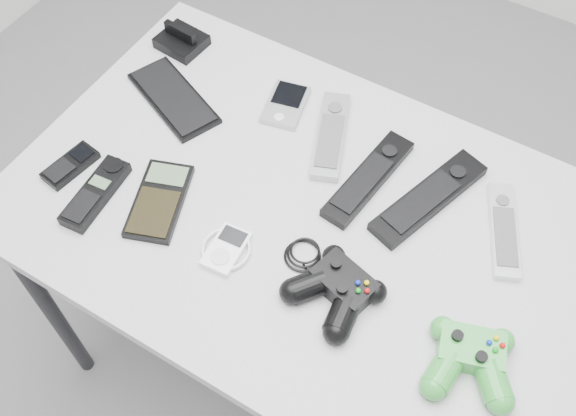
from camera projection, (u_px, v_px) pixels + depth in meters
The scene contains 15 objects.
floor at pixel (325, 378), 1.84m from camera, with size 3.50×3.50×0.00m, color slate.
desk at pixel (309, 233), 1.29m from camera, with size 1.12×0.72×0.75m.
pda_keyboard at pixel (174, 98), 1.39m from camera, with size 0.22×0.10×0.01m, color black.
dock_bracket at pixel (181, 37), 1.47m from camera, with size 0.10×0.09×0.05m, color black.
pda at pixel (286, 104), 1.38m from camera, with size 0.07×0.12×0.02m, color #A1A2A8.
remote_silver_a at pixel (331, 135), 1.33m from camera, with size 0.05×0.22×0.02m, color #A1A2A8.
remote_black_a at pixel (368, 178), 1.27m from camera, with size 0.05×0.24×0.02m, color black.
remote_black_b at pixel (429, 197), 1.25m from camera, with size 0.06×0.26×0.02m, color black.
remote_silver_b at pixel (504, 230), 1.21m from camera, with size 0.05×0.20×0.02m, color silver.
mobile_phone at pixel (70, 165), 1.29m from camera, with size 0.05×0.11×0.02m, color black.
cordless_handset at pixel (96, 193), 1.25m from camera, with size 0.05×0.16×0.03m, color black.
calculator at pixel (159, 200), 1.25m from camera, with size 0.09×0.17×0.02m, color black.
mp3_player at pixel (226, 249), 1.19m from camera, with size 0.09×0.09×0.02m, color white.
controller_black at pixel (338, 288), 1.13m from camera, with size 0.25×0.16×0.05m, color black, non-canonical shape.
controller_green at pixel (471, 358), 1.06m from camera, with size 0.14×0.16×0.05m, color #248123, non-canonical shape.
Camera 1 is at (0.24, -0.60, 1.78)m, focal length 42.00 mm.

